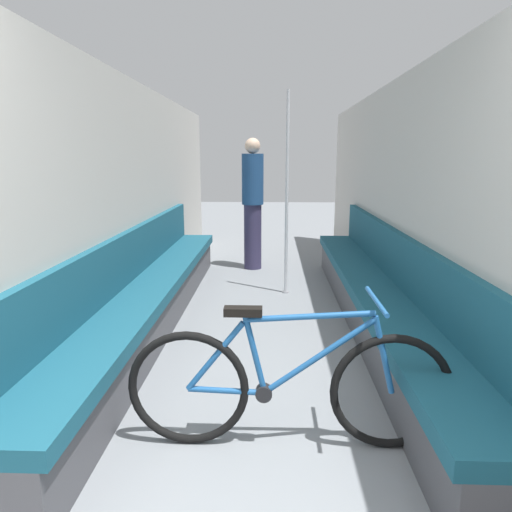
{
  "coord_description": "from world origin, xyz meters",
  "views": [
    {
      "loc": [
        0.09,
        -1.1,
        1.56
      ],
      "look_at": [
        -0.03,
        2.33,
        0.82
      ],
      "focal_mm": 32.0,
      "sensor_mm": 36.0,
      "label": 1
    }
  ],
  "objects_px": {
    "bicycle": "(289,386)",
    "bench_seat_row_right": "(377,299)",
    "grab_pole_near": "(287,198)",
    "bench_seat_row_left": "(149,297)",
    "passenger_standing": "(253,202)"
  },
  "relations": [
    {
      "from": "bicycle",
      "to": "bench_seat_row_right",
      "type": "bearing_deg",
      "value": 60.72
    },
    {
      "from": "bicycle",
      "to": "grab_pole_near",
      "type": "height_order",
      "value": "grab_pole_near"
    },
    {
      "from": "bench_seat_row_left",
      "to": "bench_seat_row_right",
      "type": "distance_m",
      "value": 2.09
    },
    {
      "from": "bicycle",
      "to": "passenger_standing",
      "type": "relative_size",
      "value": 0.97
    },
    {
      "from": "bicycle",
      "to": "passenger_standing",
      "type": "height_order",
      "value": "passenger_standing"
    },
    {
      "from": "bench_seat_row_left",
      "to": "passenger_standing",
      "type": "height_order",
      "value": "passenger_standing"
    },
    {
      "from": "passenger_standing",
      "to": "bench_seat_row_left",
      "type": "bearing_deg",
      "value": 164.03
    },
    {
      "from": "grab_pole_near",
      "to": "bench_seat_row_right",
      "type": "bearing_deg",
      "value": -55.71
    },
    {
      "from": "bench_seat_row_right",
      "to": "passenger_standing",
      "type": "xyz_separation_m",
      "value": [
        -1.23,
        2.35,
        0.65
      ]
    },
    {
      "from": "bench_seat_row_left",
      "to": "bench_seat_row_right",
      "type": "relative_size",
      "value": 1.0
    },
    {
      "from": "grab_pole_near",
      "to": "passenger_standing",
      "type": "bearing_deg",
      "value": 110.23
    },
    {
      "from": "passenger_standing",
      "to": "bicycle",
      "type": "bearing_deg",
      "value": -170.76
    },
    {
      "from": "bench_seat_row_right",
      "to": "bicycle",
      "type": "distance_m",
      "value": 1.95
    },
    {
      "from": "passenger_standing",
      "to": "grab_pole_near",
      "type": "bearing_deg",
      "value": -155.69
    },
    {
      "from": "bicycle",
      "to": "passenger_standing",
      "type": "distance_m",
      "value": 4.16
    }
  ]
}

